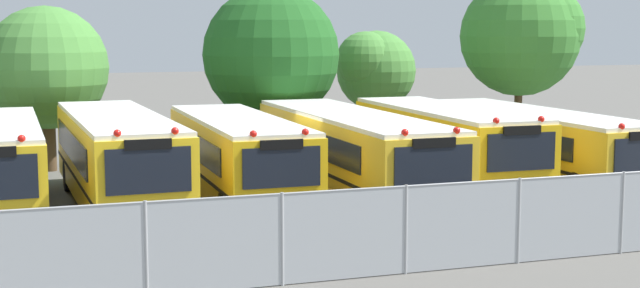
# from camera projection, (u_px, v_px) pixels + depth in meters

# --- Properties ---
(ground_plane) EXTENTS (160.00, 160.00, 0.00)m
(ground_plane) POSITION_uv_depth(u_px,v_px,m) (292.00, 198.00, 27.08)
(ground_plane) COLOR #595651
(school_bus_1) EXTENTS (2.70, 10.54, 2.79)m
(school_bus_1) POSITION_uv_depth(u_px,v_px,m) (117.00, 157.00, 25.36)
(school_bus_1) COLOR yellow
(school_bus_1) RESTS_ON ground_plane
(school_bus_2) EXTENTS (2.53, 9.59, 2.63)m
(school_bus_2) POSITION_uv_depth(u_px,v_px,m) (238.00, 156.00, 26.19)
(school_bus_2) COLOR yellow
(school_bus_2) RESTS_ON ground_plane
(school_bus_3) EXTENTS (2.60, 11.54, 2.65)m
(school_bus_3) POSITION_uv_depth(u_px,v_px,m) (350.00, 150.00, 27.24)
(school_bus_3) COLOR yellow
(school_bus_3) RESTS_ON ground_plane
(school_bus_4) EXTENTS (2.67, 9.58, 2.71)m
(school_bus_4) POSITION_uv_depth(u_px,v_px,m) (444.00, 144.00, 28.54)
(school_bus_4) COLOR yellow
(school_bus_4) RESTS_ON ground_plane
(school_bus_5) EXTENTS (2.68, 11.05, 2.50)m
(school_bus_5) POSITION_uv_depth(u_px,v_px,m) (534.00, 143.00, 29.72)
(school_bus_5) COLOR yellow
(school_bus_5) RESTS_ON ground_plane
(tree_1) EXTENTS (4.35, 4.35, 5.84)m
(tree_1) POSITION_uv_depth(u_px,v_px,m) (51.00, 66.00, 31.97)
(tree_1) COLOR #4C3823
(tree_1) RESTS_ON ground_plane
(tree_2) EXTENTS (5.19, 5.19, 6.64)m
(tree_2) POSITION_uv_depth(u_px,v_px,m) (272.00, 56.00, 34.36)
(tree_2) COLOR #4C3823
(tree_2) RESTS_ON ground_plane
(tree_3) EXTENTS (3.54, 3.36, 4.96)m
(tree_3) POSITION_uv_depth(u_px,v_px,m) (373.00, 68.00, 38.05)
(tree_3) COLOR #4C3823
(tree_3) RESTS_ON ground_plane
(tree_4) EXTENTS (5.25, 5.16, 7.28)m
(tree_4) POSITION_uv_depth(u_px,v_px,m) (526.00, 34.00, 39.03)
(tree_4) COLOR #4C3823
(tree_4) RESTS_ON ground_plane
(chainlink_fence) EXTENTS (21.28, 0.07, 1.87)m
(chainlink_fence) POSITION_uv_depth(u_px,v_px,m) (406.00, 228.00, 18.62)
(chainlink_fence) COLOR #9EA0A3
(chainlink_fence) RESTS_ON ground_plane
(traffic_cone) EXTENTS (0.52, 0.52, 0.69)m
(traffic_cone) POSITION_uv_depth(u_px,v_px,m) (217.00, 263.00, 18.25)
(traffic_cone) COLOR #EA5914
(traffic_cone) RESTS_ON ground_plane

